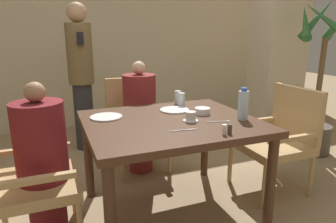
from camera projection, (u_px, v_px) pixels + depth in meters
ground_plane at (170, 211)px, 2.38m from camera, size 16.00×16.00×0.00m
wall_back at (103, 31)px, 4.39m from camera, size 8.00×0.06×2.80m
pillar_stone at (274, 35)px, 3.86m from camera, size 0.45×0.45×2.70m
dining_table at (171, 132)px, 2.22m from camera, size 1.23×1.06×0.76m
chair_left_side at (19, 176)px, 1.89m from camera, size 0.55×0.55×0.92m
diner_in_left_chair at (43, 163)px, 1.92m from camera, size 0.32×0.32×1.09m
chair_far_side at (136, 120)px, 3.11m from camera, size 0.55×0.55×0.92m
diner_in_far_chair at (140, 116)px, 2.96m from camera, size 0.32×0.32×1.12m
chair_right_side at (279, 136)px, 2.63m from camera, size 0.55×0.55×0.92m
standing_host at (81, 74)px, 3.48m from camera, size 0.29×0.33×1.71m
potted_palm at (317, 99)px, 3.41m from camera, size 0.65×0.73×1.79m
plate_main_left at (175, 110)px, 2.45m from camera, size 0.24×0.24×0.01m
plate_main_right at (106, 117)px, 2.24m from camera, size 0.24×0.24×0.01m
teacup_with_saucer at (191, 117)px, 2.15m from camera, size 0.11×0.11×0.07m
bowl_small at (202, 111)px, 2.34m from camera, size 0.12×0.12×0.05m
water_bottle at (243, 105)px, 2.18m from camera, size 0.08×0.08×0.24m
glass_tall_near at (178, 97)px, 2.68m from camera, size 0.06×0.06×0.12m
glass_tall_mid at (182, 100)px, 2.58m from camera, size 0.06×0.06×0.12m
salt_shaker at (224, 130)px, 1.87m from camera, size 0.03×0.03×0.07m
pepper_shaker at (230, 129)px, 1.88m from camera, size 0.03×0.03×0.06m
fork_beside_plate at (221, 121)px, 2.14m from camera, size 0.17×0.06×0.00m
knife_beside_plate at (184, 130)px, 1.95m from camera, size 0.18×0.02×0.00m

